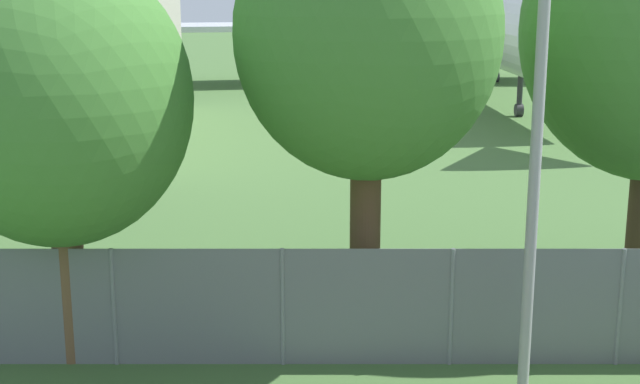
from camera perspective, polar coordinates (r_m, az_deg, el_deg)
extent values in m
cylinder|color=slate|center=(13.89, -13.00, -7.20)|extent=(0.07, 0.07, 1.84)
cylinder|color=slate|center=(13.55, -2.36, -7.38)|extent=(0.07, 0.07, 1.84)
cylinder|color=slate|center=(13.68, 8.45, -7.31)|extent=(0.07, 0.07, 1.84)
cylinder|color=slate|center=(14.27, 18.69, -7.01)|extent=(0.07, 0.07, 1.84)
cube|color=slate|center=(13.68, 8.45, -7.31)|extent=(56.00, 0.01, 1.84)
cylinder|color=silver|center=(50.73, 9.31, 11.01)|extent=(5.82, 36.21, 3.92)
cone|color=silver|center=(31.49, 17.02, 9.30)|extent=(4.12, 4.12, 3.92)
cone|color=silver|center=(70.87, 5.78, 11.72)|extent=(3.78, 5.08, 3.53)
cube|color=silver|center=(55.44, 19.28, 10.02)|extent=(16.60, 6.43, 0.30)
cylinder|color=#939399|center=(54.97, 16.68, 9.10)|extent=(1.95, 3.62, 1.76)
cube|color=silver|center=(51.43, -2.38, 10.54)|extent=(16.89, 8.06, 0.30)
cylinder|color=#939399|center=(51.92, 0.35, 9.44)|extent=(1.95, 3.62, 1.76)
cube|color=silver|center=(67.28, 6.26, 11.96)|extent=(8.78, 3.59, 0.20)
cylinder|color=#2D2D33|center=(39.60, 12.71, 6.06)|extent=(0.24, 0.24, 1.85)
cylinder|color=#2D2D33|center=(39.68, 12.67, 5.14)|extent=(0.33, 0.58, 0.56)
cylinder|color=#2D2D33|center=(53.20, 11.29, 7.91)|extent=(0.24, 0.24, 1.85)
cylinder|color=#2D2D33|center=(53.26, 11.26, 7.22)|extent=(0.33, 0.58, 0.56)
cylinder|color=#2D2D33|center=(52.25, 6.23, 7.99)|extent=(0.24, 0.24, 1.85)
cylinder|color=#2D2D33|center=(52.31, 6.21, 7.29)|extent=(0.33, 0.58, 0.56)
cylinder|color=brown|center=(14.31, 2.95, -3.37)|extent=(0.49, 0.49, 3.20)
ellipsoid|color=#427A33|center=(13.73, 3.12, 10.12)|extent=(4.10, 4.10, 4.51)
cylinder|color=brown|center=(14.17, -15.65, -5.81)|extent=(0.47, 0.47, 2.37)
ellipsoid|color=#427A33|center=(13.53, -16.40, 5.71)|extent=(3.94, 3.94, 4.33)
cylinder|color=#99999E|center=(12.28, 13.69, 2.25)|extent=(0.16, 0.16, 6.86)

